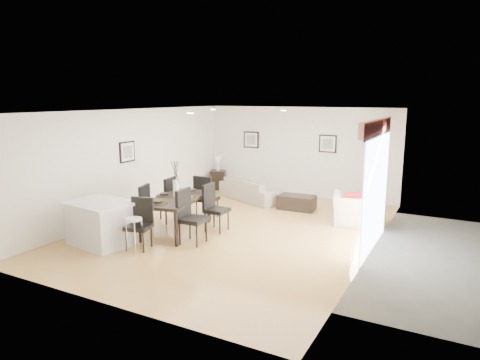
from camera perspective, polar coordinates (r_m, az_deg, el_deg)
The scene contains 26 objects.
ground at distance 9.82m, azimuth -0.54°, elevation -6.72°, with size 8.00×8.00×0.00m, color tan.
wall_back at distance 13.11m, azimuth 7.84°, elevation 3.72°, with size 6.00×0.04×2.70m, color white.
wall_front at distance 6.36m, azimuth -18.08°, elevation -4.52°, with size 6.00×0.04×2.70m, color white.
wall_left at distance 11.23m, azimuth -14.15°, elevation 2.27°, with size 0.04×8.00×2.70m, color white.
wall_right at distance 8.51m, azimuth 17.49°, elevation -0.63°, with size 0.04×8.00×2.70m, color white.
ceiling at distance 9.36m, azimuth -0.57°, elevation 9.22°, with size 6.00×8.00×0.02m, color white.
sofa at distance 12.61m, azimuth 1.56°, elevation -1.24°, with size 2.16×0.85×0.63m, color gray.
armchair at distance 10.52m, azimuth 15.43°, elevation -3.83°, with size 1.14×1.00×0.74m, color beige.
dining_table at distance 9.65m, azimuth -8.47°, elevation -2.78°, with size 1.29×2.05×0.79m.
dining_chair_wnear at distance 9.74m, azimuth -13.21°, elevation -3.43°, with size 0.61×0.61×1.09m.
dining_chair_wfar at distance 10.44m, azimuth -9.83°, elevation -2.29°, with size 0.55×0.55×1.11m.
dining_chair_enear at distance 8.91m, azimuth -6.85°, elevation -4.42°, with size 0.54×0.54×1.13m.
dining_chair_efar at distance 9.69m, azimuth -3.59°, elevation -3.31°, with size 0.48×0.48×1.07m.
dining_chair_head at distance 8.81m, azimuth -13.14°, elevation -5.24°, with size 0.56×0.56×1.02m.
dining_chair_foot at distance 10.61m, azimuth -4.68°, elevation -1.99°, with size 0.51×0.51×1.10m.
vase at distance 9.56m, azimuth -8.55°, elevation -0.34°, with size 1.06×1.63×0.83m.
coffee_table at distance 11.66m, azimuth 7.60°, elevation -2.98°, with size 0.96×0.58×0.38m, color black.
side_table at distance 14.11m, azimuth -2.94°, elevation 0.03°, with size 0.46×0.46×0.61m, color black.
table_lamp at distance 14.00m, azimuth -2.96°, elevation 2.47°, with size 0.24×0.24×0.46m.
cushion at distance 10.38m, azimuth 14.80°, elevation -2.64°, with size 0.37×0.12×0.37m, color #A5151D.
kitchen_island at distance 9.24m, azimuth -18.06°, elevation -5.48°, with size 1.40×1.14×0.90m.
bar_stool at distance 8.60m, azimuth -13.95°, elevation -5.58°, with size 0.31×0.31×0.68m.
framed_print_back_left at distance 13.68m, azimuth 1.50°, elevation 5.39°, with size 0.52×0.04×0.52m.
framed_print_back_right at distance 12.77m, azimuth 11.63°, elevation 4.76°, with size 0.52×0.04×0.52m.
framed_print_left_wall at distance 11.02m, azimuth -14.80°, elevation 3.66°, with size 0.04×0.52×0.52m.
sliding_door at distance 8.75m, azimuth 17.69°, elevation 1.76°, with size 0.12×2.70×2.57m.
Camera 1 is at (4.47, -8.22, 3.00)m, focal length 32.00 mm.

